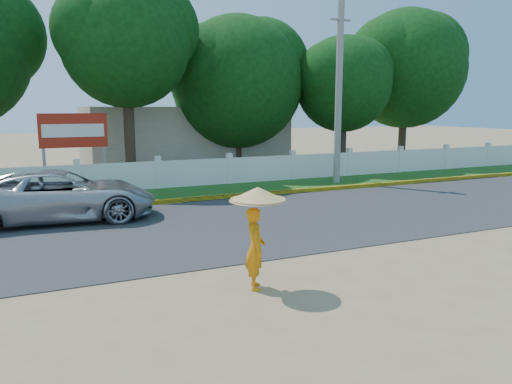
{
  "coord_description": "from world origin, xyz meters",
  "views": [
    {
      "loc": [
        -4.59,
        -8.0,
        3.17
      ],
      "look_at": [
        0.0,
        2.0,
        1.3
      ],
      "focal_mm": 35.0,
      "sensor_mm": 36.0,
      "label": 1
    }
  ],
  "objects_px": {
    "utility_pole": "(339,94)",
    "billboard": "(74,135)",
    "vehicle": "(61,196)",
    "monk_with_parasol": "(256,223)"
  },
  "relations": [
    {
      "from": "utility_pole",
      "to": "billboard",
      "type": "bearing_deg",
      "value": 164.96
    },
    {
      "from": "utility_pole",
      "to": "vehicle",
      "type": "height_order",
      "value": "utility_pole"
    },
    {
      "from": "utility_pole",
      "to": "vehicle",
      "type": "xyz_separation_m",
      "value": [
        -11.05,
        -2.73,
        -3.0
      ]
    },
    {
      "from": "billboard",
      "to": "monk_with_parasol",
      "type": "bearing_deg",
      "value": -81.42
    },
    {
      "from": "monk_with_parasol",
      "to": "vehicle",
      "type": "bearing_deg",
      "value": 111.26
    },
    {
      "from": "utility_pole",
      "to": "monk_with_parasol",
      "type": "distance_m",
      "value": 13.12
    },
    {
      "from": "monk_with_parasol",
      "to": "billboard",
      "type": "relative_size",
      "value": 0.62
    },
    {
      "from": "vehicle",
      "to": "billboard",
      "type": "bearing_deg",
      "value": -3.81
    },
    {
      "from": "monk_with_parasol",
      "to": "billboard",
      "type": "height_order",
      "value": "billboard"
    },
    {
      "from": "utility_pole",
      "to": "billboard",
      "type": "relative_size",
      "value": 2.52
    }
  ]
}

